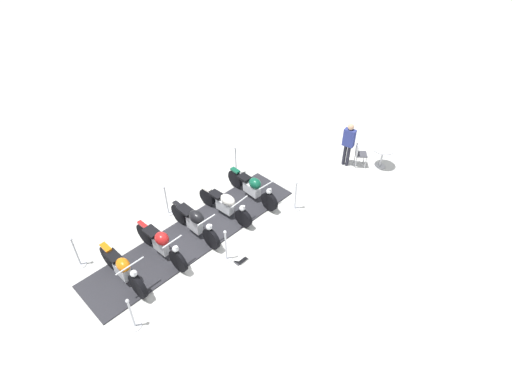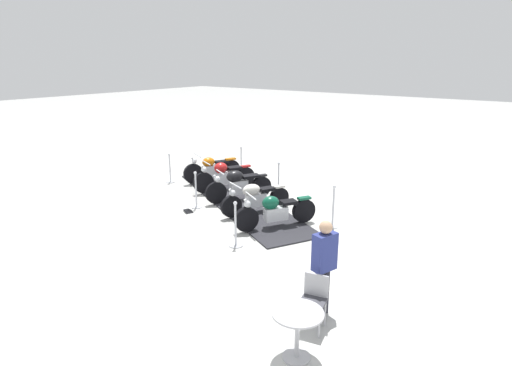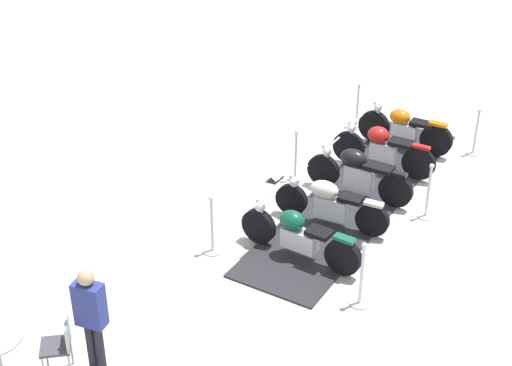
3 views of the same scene
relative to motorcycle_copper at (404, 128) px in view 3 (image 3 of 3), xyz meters
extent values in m
plane|color=silver|center=(1.08, 2.13, -0.49)|extent=(80.00, 80.00, 0.00)
cube|color=#28282D|center=(1.08, 2.13, -0.47)|extent=(4.65, 6.93, 0.04)
cylinder|color=black|center=(0.60, -0.31, -0.11)|extent=(0.67, 0.43, 0.69)
cylinder|color=black|center=(-0.65, 0.33, -0.11)|extent=(0.67, 0.43, 0.69)
cube|color=silver|center=(-0.02, 0.01, -0.08)|extent=(0.59, 0.46, 0.37)
ellipsoid|color=#D16B0F|center=(0.10, -0.05, 0.24)|extent=(0.55, 0.49, 0.32)
cube|color=black|center=(-0.34, 0.17, 0.20)|extent=(0.56, 0.47, 0.08)
cube|color=#D16B0F|center=(-0.65, 0.33, 0.27)|extent=(0.41, 0.31, 0.06)
cylinder|color=silver|center=(0.54, -0.27, 0.18)|extent=(0.29, 0.19, 0.59)
cylinder|color=silver|center=(0.47, -0.24, 0.54)|extent=(0.38, 0.71, 0.04)
sphere|color=silver|center=(0.56, -0.28, 0.34)|extent=(0.18, 0.18, 0.18)
cylinder|color=black|center=(1.20, 0.75, -0.11)|extent=(0.66, 0.38, 0.68)
cylinder|color=black|center=(-0.15, 1.39, -0.11)|extent=(0.66, 0.38, 0.68)
cube|color=silver|center=(0.53, 1.07, -0.06)|extent=(0.56, 0.39, 0.42)
ellipsoid|color=#AD1919|center=(0.65, 1.01, 0.30)|extent=(0.55, 0.51, 0.36)
cube|color=black|center=(0.22, 1.22, 0.25)|extent=(0.56, 0.49, 0.08)
cube|color=#AD1919|center=(-0.15, 1.39, 0.26)|extent=(0.39, 0.27, 0.06)
cylinder|color=silver|center=(1.14, 0.78, 0.18)|extent=(0.26, 0.17, 0.58)
cylinder|color=silver|center=(1.09, 0.80, 0.52)|extent=(0.30, 0.58, 0.04)
sphere|color=silver|center=(1.18, 0.76, 0.32)|extent=(0.18, 0.18, 0.18)
cylinder|color=black|center=(1.74, 1.78, -0.12)|extent=(0.64, 0.41, 0.66)
cylinder|color=black|center=(0.42, 2.47, -0.12)|extent=(0.64, 0.41, 0.66)
cube|color=silver|center=(1.08, 2.13, -0.05)|extent=(0.57, 0.43, 0.43)
ellipsoid|color=black|center=(1.20, 2.06, 0.31)|extent=(0.64, 0.56, 0.36)
cube|color=black|center=(0.74, 2.30, 0.26)|extent=(0.63, 0.54, 0.08)
cube|color=black|center=(0.42, 2.47, 0.24)|extent=(0.39, 0.29, 0.06)
cylinder|color=silver|center=(1.68, 1.81, 0.16)|extent=(0.29, 0.20, 0.56)
cylinder|color=silver|center=(1.61, 1.85, 0.50)|extent=(0.32, 0.57, 0.04)
sphere|color=silver|center=(1.70, 1.80, 0.30)|extent=(0.18, 0.18, 0.18)
cylinder|color=black|center=(2.34, 2.88, -0.15)|extent=(0.60, 0.35, 0.60)
cylinder|color=black|center=(0.92, 3.49, -0.15)|extent=(0.60, 0.35, 0.60)
cube|color=silver|center=(1.63, 3.18, -0.10)|extent=(0.62, 0.43, 0.37)
ellipsoid|color=silver|center=(1.76, 3.13, 0.22)|extent=(0.61, 0.51, 0.33)
cube|color=black|center=(1.31, 3.32, 0.17)|extent=(0.51, 0.44, 0.08)
cube|color=silver|center=(0.92, 3.49, 0.18)|extent=(0.36, 0.27, 0.06)
cylinder|color=silver|center=(2.28, 2.91, 0.11)|extent=(0.28, 0.17, 0.52)
cylinder|color=silver|center=(2.21, 2.94, 0.42)|extent=(0.31, 0.65, 0.04)
sphere|color=silver|center=(2.30, 2.90, 0.22)|extent=(0.18, 0.18, 0.18)
cylinder|color=black|center=(2.89, 3.83, -0.14)|extent=(0.62, 0.44, 0.63)
cylinder|color=black|center=(1.47, 4.65, -0.14)|extent=(0.62, 0.44, 0.63)
cube|color=silver|center=(2.18, 4.24, -0.11)|extent=(0.65, 0.52, 0.35)
ellipsoid|color=#0F5138|center=(2.31, 4.16, 0.21)|extent=(0.56, 0.52, 0.34)
cube|color=black|center=(1.87, 4.42, 0.16)|extent=(0.51, 0.47, 0.08)
cube|color=#0F5138|center=(1.47, 4.65, 0.21)|extent=(0.38, 0.32, 0.06)
cylinder|color=silver|center=(2.83, 3.86, 0.13)|extent=(0.25, 0.19, 0.54)
cylinder|color=silver|center=(2.78, 3.90, 0.46)|extent=(0.37, 0.60, 0.04)
sphere|color=silver|center=(2.86, 3.84, 0.26)|extent=(0.18, 0.18, 0.18)
cylinder|color=silver|center=(1.23, 5.38, -0.48)|extent=(0.33, 0.33, 0.03)
cylinder|color=silver|center=(1.23, 5.38, 0.05)|extent=(0.05, 0.05, 1.03)
sphere|color=silver|center=(1.23, 5.38, 0.60)|extent=(0.09, 0.09, 0.09)
cylinder|color=silver|center=(-1.50, 0.13, -0.48)|extent=(0.32, 0.32, 0.03)
cylinder|color=silver|center=(-1.50, 0.13, 0.00)|extent=(0.05, 0.05, 0.94)
sphere|color=silver|center=(-1.50, 0.13, 0.51)|extent=(0.09, 0.09, 0.09)
cylinder|color=silver|center=(2.29, 1.49, -0.48)|extent=(0.30, 0.30, 0.03)
cylinder|color=silver|center=(2.29, 1.49, 0.03)|extent=(0.05, 0.05, 0.99)
sphere|color=silver|center=(2.29, 1.49, 0.56)|extent=(0.09, 0.09, 0.09)
cylinder|color=silver|center=(3.66, 4.12, -0.48)|extent=(0.34, 0.34, 0.03)
cylinder|color=silver|center=(3.66, 4.12, 0.03)|extent=(0.05, 0.05, 0.99)
sphere|color=silver|center=(3.66, 4.12, 0.56)|extent=(0.09, 0.09, 0.09)
cylinder|color=silver|center=(-0.13, 2.76, -0.48)|extent=(0.32, 0.32, 0.03)
cylinder|color=silver|center=(-0.13, 2.76, 0.03)|extent=(0.05, 0.05, 0.99)
sphere|color=silver|center=(-0.13, 2.76, 0.56)|extent=(0.09, 0.09, 0.09)
cylinder|color=silver|center=(0.93, -1.13, -0.48)|extent=(0.31, 0.31, 0.03)
cylinder|color=silver|center=(0.93, -1.13, 0.00)|extent=(0.05, 0.05, 0.94)
sphere|color=silver|center=(0.93, -1.13, 0.51)|extent=(0.09, 0.09, 0.09)
cube|color=#333338|center=(2.68, 1.55, -0.48)|extent=(0.35, 0.42, 0.02)
cube|color=white|center=(2.68, 1.55, -0.36)|extent=(0.35, 0.40, 0.14)
cylinder|color=#B7B7BC|center=(5.62, 7.04, -0.25)|extent=(0.03, 0.03, 0.48)
cylinder|color=#B7B7BC|center=(5.29, 6.96, -0.25)|extent=(0.03, 0.03, 0.48)
cube|color=#3F3F47|center=(5.42, 7.17, 0.01)|extent=(0.48, 0.48, 0.04)
cube|color=#B7B7BC|center=(5.23, 7.13, 0.22)|extent=(0.12, 0.40, 0.39)
cylinder|color=#23232D|center=(4.97, 7.05, -0.07)|extent=(0.12, 0.12, 0.83)
cylinder|color=#23232D|center=(4.83, 7.10, -0.07)|extent=(0.12, 0.12, 0.83)
cube|color=navy|center=(4.90, 7.07, 0.67)|extent=(0.45, 0.33, 0.65)
sphere|color=tan|center=(4.90, 7.07, 1.10)|extent=(0.22, 0.22, 0.22)
camera|label=1|loc=(5.29, -5.59, 8.17)|focal=28.40mm
camera|label=2|loc=(10.76, 10.07, 3.75)|focal=30.12mm
camera|label=3|loc=(2.27, 14.50, 6.78)|focal=51.90mm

